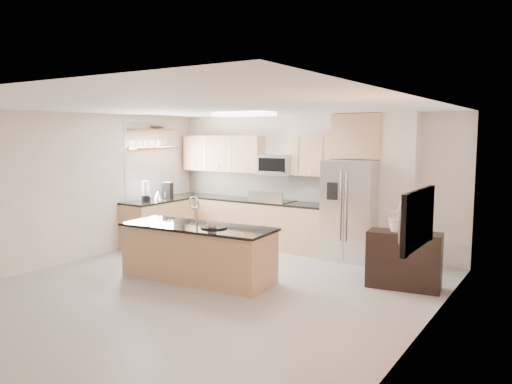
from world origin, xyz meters
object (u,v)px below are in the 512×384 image
Objects in this scene: kettle at (158,195)px; cup at (212,225)px; flower_vase at (400,209)px; coffee_maker at (167,190)px; television at (408,218)px; credenza at (404,260)px; bowl at (158,127)px; island at (198,252)px; range at (273,224)px; refrigerator at (352,210)px; blender at (146,192)px; microwave at (277,165)px; platter at (214,227)px.

cup is at bearing -30.79° from kettle.
coffee_maker is at bearing 174.18° from flower_vase.
television reaches higher than kettle.
credenza is 3.13× the size of bowl.
kettle is at bearing 170.50° from credenza.
flower_vase reaches higher than island.
television is at bearing -41.64° from range.
refrigerator reaches higher than flower_vase.
credenza is 5.07m from blender.
range is 2.51m from island.
refrigerator is 2.81m from cup.
refrigerator is (1.66, -0.05, 0.42)m from range.
microwave reaches higher than platter.
blender reaches higher than kettle.
microwave is at bearing 35.94° from blender.
bowl reaches higher than platter.
refrigerator reaches higher than island.
kettle is at bearing -148.90° from microwave.
coffee_maker reaches higher than kettle.
credenza is at bearing -24.78° from microwave.
microwave is 2.90m from island.
bowl is at bearing -156.81° from coffee_maker.
cup is at bearing -25.38° from blender.
bowl is 5.28m from flower_vase.
platter is 2.81m from blender.
kettle is 0.36m from coffee_maker.
credenza is at bearing -4.64° from bowl.
television is (0.64, -1.87, 0.19)m from flower_vase.
microwave is 2.87m from cup.
credenza is 5.01m from kettle.
range is at bearing -90.00° from microwave.
flower_vase reaches higher than blender.
refrigerator reaches higher than blender.
blender is 0.38× the size of television.
cup reaches higher than platter.
refrigerator is at bearing 65.55° from cup.
blender is at bearing -178.55° from flower_vase.
flower_vase is (5.12, -0.44, -1.22)m from bowl.
cup is 2.74m from flower_vase.
cup is (0.50, -2.60, 0.42)m from range.
coffee_maker is 1.31m from bowl.
range is 1.71m from refrigerator.
blender is at bearing 154.62° from cup.
range is 0.46× the size of island.
platter is 0.99× the size of blender.
bowl is at bearing -157.35° from microwave.
microwave reaches higher than range.
platter is 2.72m from flower_vase.
coffee_maker is (-3.75, -0.70, 0.19)m from refrigerator.
island is 7.51× the size of bowl.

